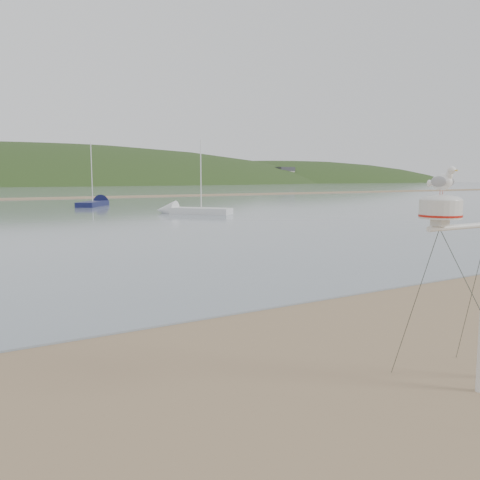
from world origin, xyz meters
TOP-DOWN VIEW (x-y plane):
  - ground at (0.00, 0.00)m, footprint 560.00×560.00m
  - sailboat_white_near at (15.50, 32.83)m, footprint 5.37×6.09m
  - sailboat_blue_far at (13.15, 48.86)m, footprint 5.48×6.85m

SIDE VIEW (x-z plane):
  - ground at x=0.00m, z-range 0.00..0.00m
  - sailboat_blue_far at x=13.15m, z-range -3.24..3.84m
  - sailboat_white_near at x=15.50m, z-range -2.96..3.57m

